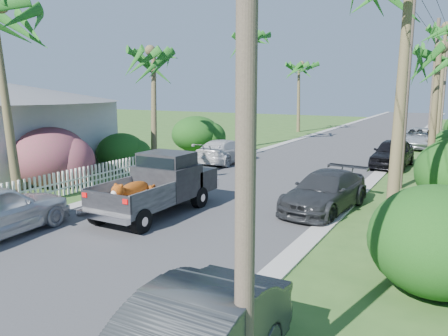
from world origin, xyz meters
The scene contains 23 objects.
ground centered at (0.00, 0.00, 0.00)m, with size 120.00×120.00×0.00m, color #325821.
road centered at (0.00, 25.00, 0.01)m, with size 8.00×100.00×0.02m, color #38383A.
curb_left centered at (-4.30, 25.00, 0.03)m, with size 0.60×100.00×0.06m, color #A5A39E.
curb_right centered at (4.30, 25.00, 0.03)m, with size 0.60×100.00×0.06m, color #A5A39E.
pickup_truck centered at (-1.13, 5.15, 1.01)m, with size 1.98×5.12×2.06m.
parked_car_rm centered at (3.77, 8.06, 0.67)m, with size 1.87×4.60×1.33m, color #292B2E.
parked_car_rf centered at (4.55, 18.16, 0.76)m, with size 1.79×4.44×1.51m, color black.
parked_car_rd centered at (5.00, 27.31, 0.70)m, with size 2.33×5.05×1.40m, color #B9BDC1.
parked_car_lf centered at (-4.06, 14.92, 0.67)m, with size 1.88×4.64×1.35m, color silver.
palm_l_b centered at (-6.80, 12.00, 6.15)m, with size 4.40×4.40×7.40m.
palm_l_c centered at (-6.00, 22.00, 7.91)m, with size 4.40×4.40×9.20m.
palm_l_d centered at (-6.50, 34.00, 6.44)m, with size 4.40×4.40×7.70m.
palm_r_b centered at (6.60, 15.00, 5.95)m, with size 4.40×4.40×7.20m.
palm_r_c centered at (6.20, 26.00, 8.11)m, with size 4.40×4.40×9.40m.
shrub_l_b centered at (-7.80, 6.00, 1.30)m, with size 3.00×3.30×2.60m, color #C51C67.
shrub_l_c centered at (-7.40, 10.00, 1.00)m, with size 2.40×2.64×2.00m, color #184313.
shrub_l_d centered at (-8.00, 18.00, 1.20)m, with size 3.20×3.52×2.40m, color #184313.
shrub_r_a centered at (7.60, 3.00, 1.15)m, with size 2.80×3.08×2.30m, color #184313.
picket_fence centered at (-6.00, 5.50, 0.50)m, with size 0.10×11.00×1.00m, color white.
utility_pole_a centered at (5.60, -2.00, 4.60)m, with size 1.60×0.26×9.00m.
utility_pole_b centered at (5.60, 13.00, 4.60)m, with size 1.60×0.26×9.00m.
utility_pole_c centered at (5.60, 28.00, 4.60)m, with size 1.60×0.26×9.00m.
utility_pole_d centered at (5.60, 43.00, 4.60)m, with size 1.60×0.26×9.00m.
Camera 1 is at (7.93, -6.73, 4.28)m, focal length 35.00 mm.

